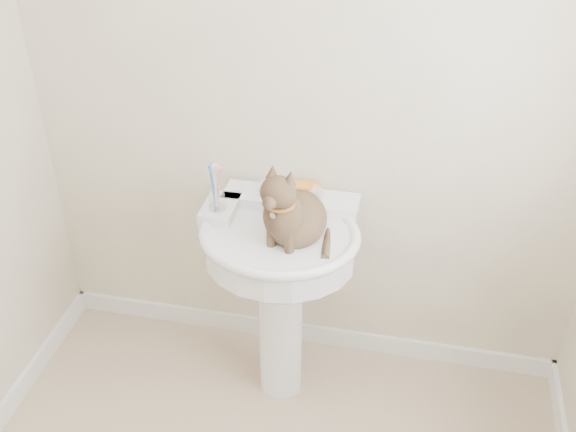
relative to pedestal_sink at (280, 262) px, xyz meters
The scene contains 7 objects.
wall_back 0.66m from the pedestal_sink, 81.28° to the left, with size 2.20×0.00×2.50m, color beige, non-canonical shape.
baseboard_back 0.67m from the pedestal_sink, 80.98° to the left, with size 2.20×0.02×0.09m, color white.
pedestal_sink is the anchor object (origin of this frame).
faucet 0.27m from the pedestal_sink, 89.03° to the left, with size 0.28×0.12×0.14m.
soap_bar 0.31m from the pedestal_sink, 76.23° to the left, with size 0.09×0.06×0.03m, color orange.
toothbrush_cup 0.34m from the pedestal_sink, 169.91° to the left, with size 0.07×0.07×0.19m.
cat 0.24m from the pedestal_sink, 23.69° to the right, with size 0.24×0.30×0.44m.
Camera 1 is at (0.40, -1.14, 2.20)m, focal length 42.00 mm.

